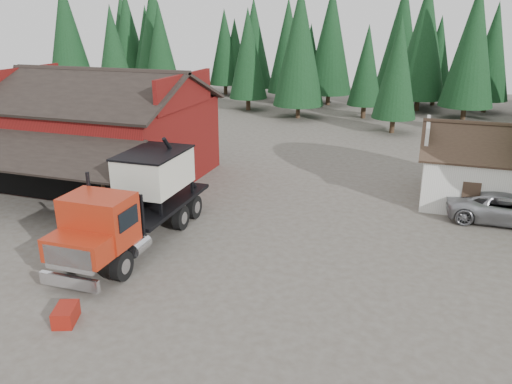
% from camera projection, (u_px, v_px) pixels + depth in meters
% --- Properties ---
extents(ground, '(120.00, 120.00, 0.00)m').
position_uv_depth(ground, '(191.00, 269.00, 21.31)').
color(ground, '#4D473C').
rests_on(ground, ground).
extents(red_barn, '(12.80, 13.63, 7.18)m').
position_uv_depth(red_barn, '(104.00, 138.00, 32.60)').
color(red_barn, maroon).
rests_on(red_barn, ground).
extents(farmhouse, '(8.60, 6.42, 4.65)m').
position_uv_depth(farmhouse, '(497.00, 175.00, 28.39)').
color(farmhouse, silver).
rests_on(farmhouse, ground).
extents(conifer_backdrop, '(76.00, 16.00, 16.00)m').
position_uv_depth(conifer_backdrop, '(347.00, 108.00, 58.79)').
color(conifer_backdrop, black).
rests_on(conifer_backdrop, ground).
extents(near_pine_a, '(4.40, 4.40, 11.40)m').
position_uv_depth(near_pine_a, '(114.00, 56.00, 50.87)').
color(near_pine_a, '#382619').
rests_on(near_pine_a, ground).
extents(near_pine_b, '(3.96, 3.96, 10.40)m').
position_uv_depth(near_pine_b, '(398.00, 68.00, 44.29)').
color(near_pine_b, '#382619').
rests_on(near_pine_b, ground).
extents(near_pine_d, '(5.28, 5.28, 13.40)m').
position_uv_depth(near_pine_d, '(300.00, 46.00, 50.41)').
color(near_pine_d, '#382619').
rests_on(near_pine_d, ground).
extents(feed_truck, '(3.16, 10.33, 4.65)m').
position_uv_depth(feed_truck, '(137.00, 199.00, 23.15)').
color(feed_truck, black).
rests_on(feed_truck, ground).
extents(silver_car, '(5.89, 2.73, 1.63)m').
position_uv_depth(silver_car, '(506.00, 207.00, 25.92)').
color(silver_car, '#999BA0').
rests_on(silver_car, ground).
extents(equip_box, '(1.05, 1.28, 0.60)m').
position_uv_depth(equip_box, '(66.00, 315.00, 17.52)').
color(equip_box, maroon).
rests_on(equip_box, ground).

